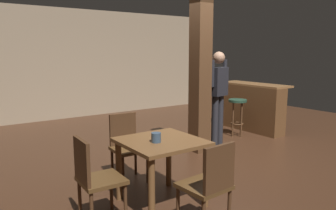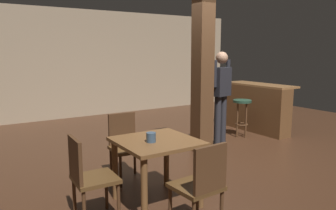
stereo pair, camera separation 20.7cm
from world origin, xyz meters
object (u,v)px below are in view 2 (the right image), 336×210
Objects in this scene: bar_counter at (256,107)px; dining_table at (157,152)px; chair_south at (201,183)px; bar_stool_near at (242,109)px; standing_person at (221,93)px; chair_west at (88,175)px; chair_north at (125,143)px; napkin_cup at (151,137)px.

dining_table is at bearing -153.16° from bar_counter.
chair_south is 3.82m from bar_stool_near.
chair_south is at bearing -140.82° from bar_stool_near.
standing_person is at bearing -157.84° from bar_stool_near.
chair_south is (0.02, -0.79, -0.10)m from dining_table.
dining_table is at bearing 0.60° from chair_west.
bar_counter is (3.59, 0.99, 0.02)m from chair_north.
standing_person is at bearing 30.99° from napkin_cup.
bar_counter reaches higher than chair_north.
chair_west reaches higher than bar_stool_near.
standing_person is 1.08m from bar_stool_near.
chair_south is 0.55× the size of bar_counter.
bar_counter is 2.13× the size of bar_stool_near.
dining_table is 1.13× the size of bar_stool_near.
bar_stool_near is at bearing -162.63° from bar_counter.
bar_counter is 0.64m from bar_stool_near.
chair_south is at bearing -88.81° from dining_table.
standing_person is (2.05, 2.04, 0.50)m from chair_south.
napkin_cup is at bearing -153.21° from bar_counter.
chair_south is at bearing -135.09° from standing_person.
chair_north is 0.55× the size of bar_counter.
bar_stool_near is (3.79, 1.63, 0.07)m from chair_west.
bar_stool_near reaches higher than dining_table.
standing_person reaches higher than chair_north.
bar_counter is at bearing 15.44° from chair_north.
dining_table is at bearing -148.74° from standing_person.
standing_person is 1.70m from bar_counter.
napkin_cup is at bearing -151.49° from bar_stool_near.
standing_person is at bearing 23.73° from chair_west.
chair_west is 8.36× the size of napkin_cup.
chair_west is 0.77m from napkin_cup.
chair_north is (-0.01, 1.62, 0.00)m from chair_south.
chair_south is 1.00× the size of chair_west.
chair_west is at bearing 136.51° from chair_south.
bar_counter is (3.69, 1.86, -0.27)m from napkin_cup.
dining_table is 0.96× the size of chair_west.
chair_north is at bearing 89.72° from dining_table.
napkin_cup is 0.07× the size of bar_counter.
chair_north and chair_west have the same top height.
chair_west is at bearing -179.40° from dining_table.
chair_north is 3.72m from bar_counter.
chair_south is at bearing -81.41° from napkin_cup.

